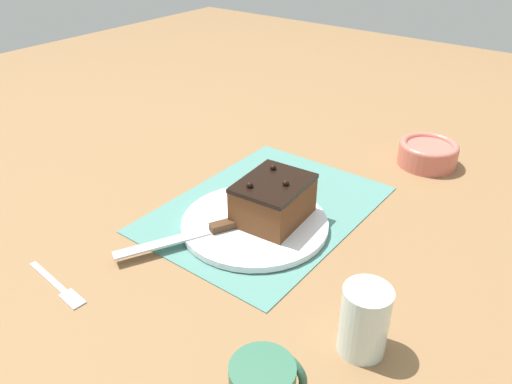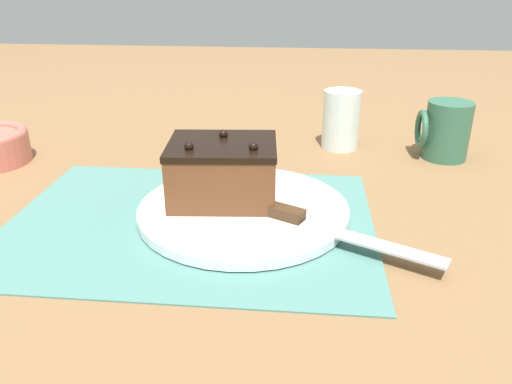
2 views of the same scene
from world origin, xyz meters
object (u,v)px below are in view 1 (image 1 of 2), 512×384
Objects in this scene: drinking_glass at (364,320)px; chocolate_cake at (273,200)px; dessert_fork at (59,287)px; serving_knife at (208,229)px; cake_plate at (255,224)px; small_bowl at (428,153)px.

chocolate_cake is at bearing 57.83° from drinking_glass.
drinking_glass is 0.68× the size of dessert_fork.
drinking_glass reaches higher than serving_knife.
serving_knife is (-0.11, 0.07, -0.03)m from chocolate_cake.
cake_plate is 1.86× the size of chocolate_cake.
small_bowl is at bearing 12.76° from drinking_glass.
drinking_glass is 0.79× the size of small_bowl.
serving_knife is 0.26m from dessert_fork.
chocolate_cake is at bearing -94.52° from serving_knife.
chocolate_cake is at bearing 161.78° from small_bowl.
small_bowl is at bearing -18.22° from chocolate_cake.
small_bowl is (0.41, -0.14, -0.03)m from chocolate_cake.
serving_knife is at bearing 79.57° from drinking_glass.
chocolate_cake is 0.63× the size of serving_knife.
drinking_glass is at bearing -115.81° from cake_plate.
chocolate_cake reaches higher than dessert_fork.
serving_knife is at bearing 163.06° from dessert_fork.
dessert_fork is at bearing 158.47° from small_bowl.
small_bowl is 0.86× the size of dessert_fork.
chocolate_cake is 0.32m from drinking_glass.
drinking_glass reaches higher than small_bowl.
chocolate_cake is 1.42× the size of drinking_glass.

